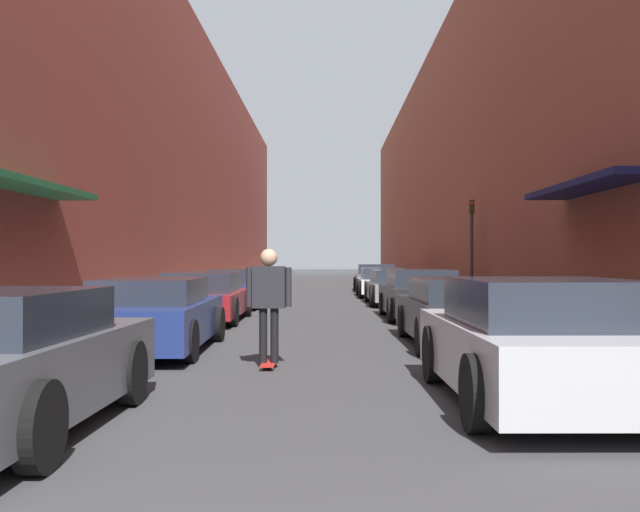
% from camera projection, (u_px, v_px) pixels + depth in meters
% --- Properties ---
extents(ground, '(149.71, 149.71, 0.00)m').
position_uv_depth(ground, '(318.00, 298.00, 28.34)').
color(ground, '#38383A').
extents(curb_strip_left, '(1.80, 68.05, 0.12)m').
position_uv_depth(curb_strip_left, '(227.00, 289.00, 35.20)').
color(curb_strip_left, gray).
rests_on(curb_strip_left, ground).
extents(curb_strip_right, '(1.80, 68.05, 0.12)m').
position_uv_depth(curb_strip_right, '(414.00, 289.00, 35.10)').
color(curb_strip_right, gray).
rests_on(curb_strip_right, ground).
extents(building_row_left, '(4.90, 68.05, 12.49)m').
position_uv_depth(building_row_left, '(168.00, 164.00, 35.25)').
color(building_row_left, brown).
rests_on(building_row_left, ground).
extents(building_row_right, '(4.90, 68.05, 12.12)m').
position_uv_depth(building_row_right, '(473.00, 168.00, 35.09)').
color(building_row_right, brown).
rests_on(building_row_right, ground).
extents(parked_car_left_1, '(1.92, 4.54, 1.24)m').
position_uv_depth(parked_car_left_1, '(154.00, 315.00, 12.10)').
color(parked_car_left_1, navy).
rests_on(parked_car_left_1, ground).
extents(parked_car_left_2, '(2.00, 4.66, 1.24)m').
position_uv_depth(parked_car_left_2, '(205.00, 297.00, 17.84)').
color(parked_car_left_2, maroon).
rests_on(parked_car_left_2, ground).
extents(parked_car_left_3, '(1.88, 4.52, 1.22)m').
position_uv_depth(parked_car_left_3, '(235.00, 289.00, 23.18)').
color(parked_car_left_3, navy).
rests_on(parked_car_left_3, ground).
extents(parked_car_right_0, '(2.08, 4.27, 1.36)m').
position_uv_depth(parked_car_right_0, '(539.00, 343.00, 7.69)').
color(parked_car_right_0, '#B7B7BC').
rests_on(parked_car_right_0, ground).
extents(parked_car_right_1, '(1.85, 4.58, 1.23)m').
position_uv_depth(parked_car_right_1, '(458.00, 312.00, 12.84)').
color(parked_car_right_1, '#232326').
rests_on(parked_car_right_1, ground).
extents(parked_car_right_2, '(1.90, 4.12, 1.29)m').
position_uv_depth(parked_car_right_2, '(420.00, 295.00, 18.54)').
color(parked_car_right_2, '#232326').
rests_on(parked_car_right_2, ground).
extents(parked_car_right_3, '(2.09, 4.49, 1.19)m').
position_uv_depth(parked_car_right_3, '(398.00, 287.00, 24.32)').
color(parked_car_right_3, gray).
rests_on(parked_car_right_3, ground).
extents(parked_car_right_4, '(2.00, 4.06, 1.20)m').
position_uv_depth(parked_car_right_4, '(382.00, 282.00, 29.18)').
color(parked_car_right_4, silver).
rests_on(parked_car_right_4, ground).
extents(parked_car_right_5, '(2.04, 3.98, 1.30)m').
position_uv_depth(parked_car_right_5, '(376.00, 278.00, 34.33)').
color(parked_car_right_5, '#515459').
rests_on(parked_car_right_5, ground).
extents(skateboarder, '(0.66, 0.78, 1.72)m').
position_uv_depth(skateboarder, '(269.00, 294.00, 10.30)').
color(skateboarder, '#B2231E').
rests_on(skateboarder, ground).
extents(traffic_light, '(0.16, 0.22, 3.41)m').
position_uv_depth(traffic_light, '(472.00, 239.00, 23.72)').
color(traffic_light, '#2D2D2D').
rests_on(traffic_light, curb_strip_right).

